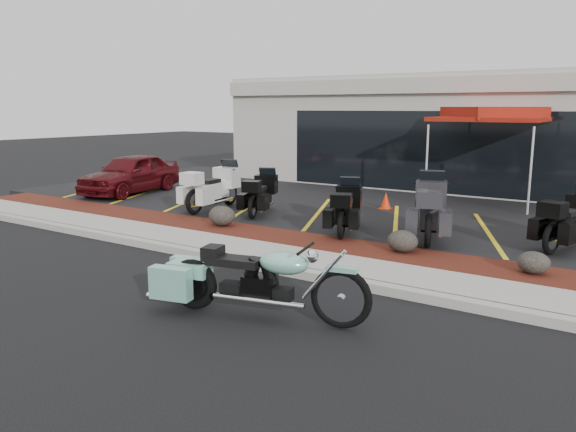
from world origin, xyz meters
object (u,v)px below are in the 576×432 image
Objects in this scene: touring_white at (229,182)px; traffic_cone at (386,201)px; parked_car at (131,174)px; popup_canopy at (492,116)px; hero_cruiser at (341,289)px.

traffic_cone is at bearing -69.74° from touring_white.
parked_car is (-4.14, -0.00, -0.02)m from touring_white.
parked_car is at bearing -153.11° from popup_canopy.
popup_canopy is (2.05, 2.66, 2.29)m from traffic_cone.
parked_car is 8.28× the size of traffic_cone.
popup_canopy is at bearing 15.37° from parked_car.
touring_white reaches higher than parked_car.
popup_canopy reaches higher than traffic_cone.
popup_canopy reaches higher than parked_car.
parked_car is 11.31m from popup_canopy.
touring_white reaches higher than traffic_cone.
hero_cruiser is at bearing -37.75° from parked_car.
traffic_cone is at bearing 4.46° from parked_car.
parked_car is at bearing 137.97° from hero_cruiser.
hero_cruiser is 8.48m from traffic_cone.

